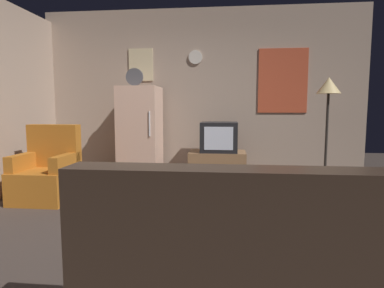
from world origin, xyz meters
TOP-DOWN VIEW (x-y plane):
  - ground_plane at (0.00, 0.00)m, footprint 12.00×12.00m
  - wall_with_art at (0.01, 2.45)m, footprint 5.20×0.12m
  - fridge at (-0.90, 1.97)m, footprint 0.60×0.62m
  - tv_stand at (0.30, 1.92)m, footprint 0.84×0.53m
  - crt_tv at (0.32, 1.92)m, footprint 0.54×0.51m
  - standing_lamp at (1.80, 1.67)m, footprint 0.32×0.32m
  - coffee_table at (-0.22, 0.20)m, footprint 0.72×0.72m
  - wine_glass at (-0.12, 0.22)m, footprint 0.05×0.05m
  - mug_ceramic_white at (-0.16, 0.33)m, footprint 0.08×0.08m
  - remote_control at (-0.32, 0.09)m, footprint 0.15×0.06m
  - armchair at (-1.85, 0.94)m, footprint 0.68×0.68m
  - couch at (0.58, -1.33)m, footprint 1.70×0.80m

SIDE VIEW (x-z plane):
  - ground_plane at x=0.00m, z-range 0.00..0.00m
  - coffee_table at x=-0.22m, z-range 0.00..0.43m
  - tv_stand at x=0.30m, z-range 0.00..0.53m
  - couch at x=0.58m, z-range -0.15..0.77m
  - armchair at x=-1.85m, z-range -0.14..0.82m
  - remote_control at x=-0.32m, z-range 0.43..0.45m
  - mug_ceramic_white at x=-0.16m, z-range 0.43..0.52m
  - wine_glass at x=-0.12m, z-range 0.43..0.58m
  - crt_tv at x=0.32m, z-range 0.53..0.97m
  - fridge at x=-0.90m, z-range -0.13..1.64m
  - standing_lamp at x=1.80m, z-range 0.56..2.15m
  - wall_with_art at x=0.01m, z-range 0.00..2.77m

